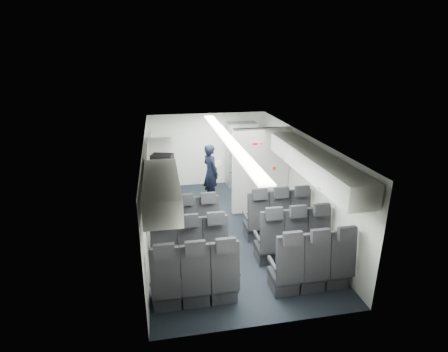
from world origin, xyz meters
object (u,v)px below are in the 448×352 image
object	(u,v)px
seat_row_front	(232,224)
boarding_door	(152,172)
seat_row_rear	(255,275)
carry_on_bag	(162,160)
seat_row_mid	(242,246)
galley_unit	(241,155)
flight_attendant	(211,173)

from	to	relation	value
seat_row_front	boarding_door	size ratio (longest dim) A/B	1.79
seat_row_rear	carry_on_bag	bearing A→B (deg)	123.21
seat_row_mid	seat_row_rear	xyz separation A→B (m)	(0.00, -0.90, 0.00)
galley_unit	boarding_door	world-z (taller)	galley_unit
seat_row_front	galley_unit	size ratio (longest dim) A/B	1.75
boarding_door	flight_attendant	distance (m)	1.55
seat_row_mid	galley_unit	size ratio (longest dim) A/B	1.75
flight_attendant	boarding_door	bearing A→B (deg)	73.74
seat_row_rear	boarding_door	bearing A→B (deg)	112.87
boarding_door	flight_attendant	xyz separation A→B (m)	(1.53, 0.19, -0.18)
galley_unit	seat_row_mid	bearing A→B (deg)	-102.88
galley_unit	flight_attendant	xyz separation A→B (m)	(-1.06, -0.98, -0.17)
seat_row_front	flight_attendant	bearing A→B (deg)	92.80
seat_row_front	boarding_door	xyz separation A→B (m)	(-1.64, 2.09, 0.55)
galley_unit	boarding_door	distance (m)	2.84
boarding_door	galley_unit	bearing A→B (deg)	24.28
seat_row_rear	carry_on_bag	xyz separation A→B (m)	(-1.36, 2.07, 1.39)
seat_row_front	seat_row_rear	distance (m)	1.80
seat_row_rear	galley_unit	size ratio (longest dim) A/B	1.75
seat_row_front	galley_unit	world-z (taller)	galley_unit
carry_on_bag	galley_unit	bearing A→B (deg)	71.36
seat_row_front	carry_on_bag	distance (m)	1.96
boarding_door	seat_row_front	bearing A→B (deg)	-51.84
seat_row_mid	seat_row_front	bearing A→B (deg)	90.00
seat_row_front	seat_row_rear	size ratio (longest dim) A/B	1.00
galley_unit	boarding_door	xyz separation A→B (m)	(-2.59, -1.17, 0.00)
boarding_door	seat_row_mid	bearing A→B (deg)	-61.23
seat_row_mid	carry_on_bag	bearing A→B (deg)	139.15
seat_row_front	seat_row_mid	size ratio (longest dim) A/B	1.00
seat_row_front	seat_row_rear	xyz separation A→B (m)	(0.00, -1.80, 0.00)
seat_row_front	galley_unit	bearing A→B (deg)	73.72
boarding_door	carry_on_bag	world-z (taller)	carry_on_bag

